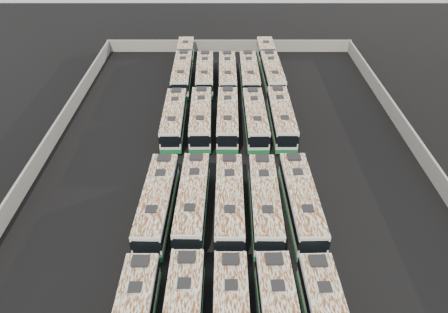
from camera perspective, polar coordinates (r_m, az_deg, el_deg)
ground at (r=51.64m, az=1.04°, el=-0.77°), size 140.00×140.00×0.00m
perimeter_wall at (r=51.02m, az=1.05°, el=0.24°), size 45.20×73.20×2.20m
bus_midfront_far_left at (r=43.47m, az=-8.68°, el=-5.94°), size 3.03×12.89×3.62m
bus_midfront_left at (r=43.28m, az=-4.11°, el=-5.80°), size 2.95×12.78×3.59m
bus_midfront_center at (r=43.00m, az=0.71°, el=-5.99°), size 2.78×12.80×3.61m
bus_midfront_right at (r=43.16m, az=5.35°, el=-6.01°), size 2.83×12.75×3.59m
bus_midfront_far_right at (r=43.69m, az=10.02°, el=-5.83°), size 3.00×12.98×3.65m
bus_midback_far_left at (r=57.36m, az=-6.55°, el=4.95°), size 2.82×12.41×3.49m
bus_midback_left at (r=57.17m, az=-3.03°, el=5.08°), size 2.91×12.71×3.57m
bus_midback_center at (r=57.09m, az=0.47°, el=5.08°), size 2.82×12.68×3.57m
bus_midback_right at (r=57.11m, az=4.09°, el=4.99°), size 2.86×12.62×3.55m
bus_midback_far_right at (r=57.58m, az=7.50°, el=5.07°), size 2.74×12.85×3.62m
bus_back_far_left at (r=73.27m, az=-5.32°, el=11.76°), size 2.99×19.65×3.56m
bus_back_left at (r=69.88m, az=-2.52°, el=10.70°), size 2.87×12.45×3.50m
bus_back_center at (r=69.65m, az=0.46°, el=10.67°), size 2.74×12.55×3.53m
bus_back_right at (r=69.76m, az=3.32°, el=10.67°), size 2.73×12.64×3.56m
bus_back_far_right at (r=73.19m, az=6.02°, el=11.71°), size 3.15×19.88×3.60m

